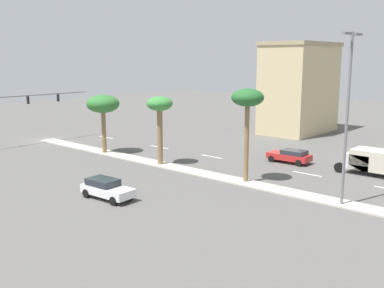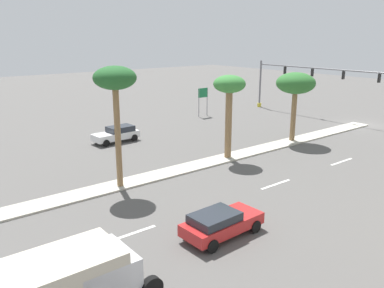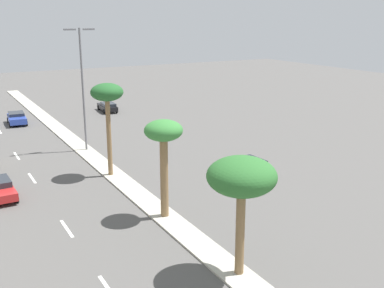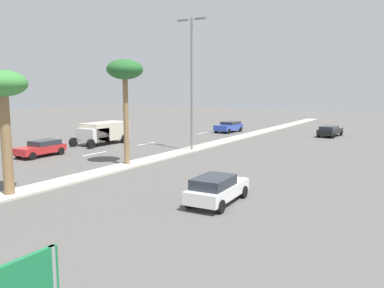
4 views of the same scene
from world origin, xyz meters
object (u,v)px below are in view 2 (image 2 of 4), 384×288
object	(u,v)px
palm_tree_right	(115,83)
traffic_signal_gantry	(298,79)
palm_tree_near	(296,84)
directional_road_sign	(203,96)
palm_tree_rear	(229,90)
sedan_white_left	(117,134)
sedan_red_leading	(221,223)
box_truck	(66,281)

from	to	relation	value
palm_tree_right	traffic_signal_gantry	bearing A→B (deg)	-73.50
traffic_signal_gantry	palm_tree_near	size ratio (longest dim) A/B	3.31
directional_road_sign	palm_tree_rear	xyz separation A→B (m)	(-14.34, 9.35, 3.00)
traffic_signal_gantry	sedan_white_left	world-z (taller)	traffic_signal_gantry
traffic_signal_gantry	sedan_white_left	size ratio (longest dim) A/B	4.79
sedan_red_leading	box_truck	size ratio (longest dim) A/B	0.70
palm_tree_rear	sedan_red_leading	xyz separation A→B (m)	(-9.05, 8.99, -4.75)
traffic_signal_gantry	box_truck	bearing A→B (deg)	116.47
palm_tree_near	sedan_white_left	distance (m)	16.83
sedan_red_leading	palm_tree_near	bearing A→B (deg)	-61.96
box_truck	sedan_red_leading	bearing A→B (deg)	-84.63
traffic_signal_gantry	palm_tree_rear	world-z (taller)	palm_tree_rear
palm_tree_rear	sedan_white_left	size ratio (longest dim) A/B	1.51
palm_tree_near	sedan_red_leading	world-z (taller)	palm_tree_near
directional_road_sign	palm_tree_right	distance (m)	24.43
box_truck	palm_tree_rear	bearing A→B (deg)	-59.96
directional_road_sign	palm_tree_right	world-z (taller)	palm_tree_right
directional_road_sign	sedan_red_leading	bearing A→B (deg)	141.89
traffic_signal_gantry	directional_road_sign	size ratio (longest dim) A/B	6.02
directional_road_sign	palm_tree_right	xyz separation A→B (m)	(-14.61, 19.11, 4.26)
traffic_signal_gantry	palm_tree_right	bearing A→B (deg)	106.50
traffic_signal_gantry	palm_tree_rear	xyz separation A→B (m)	(-8.47, 19.74, 1.14)
traffic_signal_gantry	palm_tree_near	world-z (taller)	palm_tree_near
traffic_signal_gantry	box_truck	size ratio (longest dim) A/B	3.40
directional_road_sign	box_truck	xyz separation A→B (m)	(-24.14, 26.29, -1.21)
palm_tree_near	traffic_signal_gantry	bearing A→B (deg)	-53.99
traffic_signal_gantry	sedan_red_leading	distance (m)	33.84
sedan_white_left	box_truck	size ratio (longest dim) A/B	0.71
directional_road_sign	palm_tree_rear	distance (m)	17.38
directional_road_sign	palm_tree_rear	bearing A→B (deg)	146.89
sedan_red_leading	box_truck	xyz separation A→B (m)	(-0.75, 7.95, 0.54)
directional_road_sign	palm_tree_near	xyz separation A→B (m)	(-14.15, 1.01, 2.80)
sedan_white_left	palm_tree_near	bearing A→B (deg)	-127.47
palm_tree_right	sedan_red_leading	world-z (taller)	palm_tree_right
traffic_signal_gantry	sedan_red_leading	size ratio (longest dim) A/B	4.87
palm_tree_near	directional_road_sign	bearing A→B (deg)	-4.08
box_truck	directional_road_sign	bearing A→B (deg)	-47.45
sedan_white_left	sedan_red_leading	world-z (taller)	sedan_white_left
directional_road_sign	sedan_white_left	size ratio (longest dim) A/B	0.80
traffic_signal_gantry	palm_tree_right	size ratio (longest dim) A/B	2.70
directional_road_sign	palm_tree_near	size ratio (longest dim) A/B	0.55
directional_road_sign	sedan_red_leading	world-z (taller)	directional_road_sign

